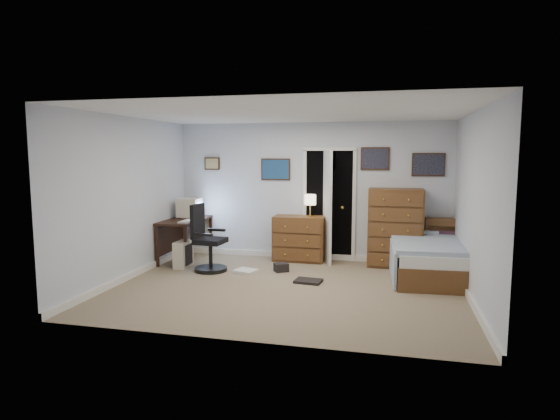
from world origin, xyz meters
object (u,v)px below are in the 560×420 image
(office_chair, at_px, (207,245))
(bed, at_px, (425,258))
(computer_desk, at_px, (181,228))
(low_dresser, at_px, (299,238))
(tall_dresser, at_px, (395,228))

(office_chair, bearing_deg, bed, 11.24)
(bed, bearing_deg, computer_desk, 173.93)
(low_dresser, bearing_deg, office_chair, -141.93)
(computer_desk, distance_m, office_chair, 1.05)
(bed, bearing_deg, low_dresser, 160.40)
(low_dresser, bearing_deg, computer_desk, -170.06)
(low_dresser, height_order, tall_dresser, tall_dresser)
(office_chair, height_order, low_dresser, office_chair)
(office_chair, bearing_deg, tall_dresser, 23.34)
(low_dresser, bearing_deg, tall_dresser, -1.74)
(office_chair, xyz_separation_m, bed, (3.49, 0.44, -0.13))
(computer_desk, relative_size, bed, 0.66)
(low_dresser, xyz_separation_m, bed, (2.15, -0.65, -0.10))
(tall_dresser, height_order, bed, tall_dresser)
(computer_desk, xyz_separation_m, bed, (4.28, -0.24, -0.28))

